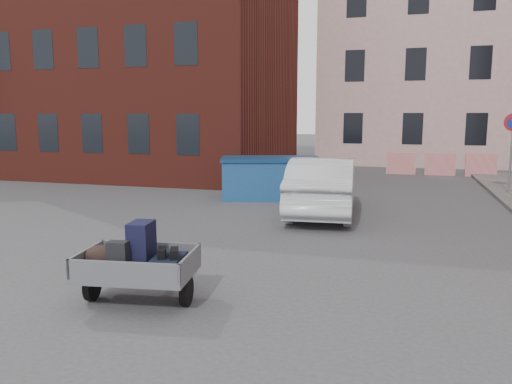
% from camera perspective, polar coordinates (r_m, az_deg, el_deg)
% --- Properties ---
extents(ground, '(120.00, 120.00, 0.00)m').
position_cam_1_polar(ground, '(9.54, 0.54, -7.77)').
color(ground, '#38383A').
rests_on(ground, ground).
extents(building_brick, '(12.00, 10.00, 14.00)m').
position_cam_1_polar(building_brick, '(24.99, -12.01, 18.53)').
color(building_brick, '#591E16').
rests_on(building_brick, ground).
extents(building_pink, '(16.00, 8.00, 14.00)m').
position_cam_1_polar(building_pink, '(31.29, 23.48, 16.01)').
color(building_pink, '#BB9490').
rests_on(building_pink, ground).
extents(far_building, '(6.00, 6.00, 8.00)m').
position_cam_1_polar(far_building, '(38.14, -20.24, 10.25)').
color(far_building, maroon).
rests_on(far_building, ground).
extents(barriers, '(4.70, 0.18, 1.00)m').
position_cam_1_polar(barriers, '(23.97, 20.30, 2.99)').
color(barriers, red).
rests_on(barriers, ground).
extents(trailer, '(1.74, 1.90, 1.20)m').
position_cam_1_polar(trailer, '(7.49, -13.45, -7.85)').
color(trailer, black).
rests_on(trailer, ground).
extents(dumpster, '(3.54, 2.50, 1.34)m').
position_cam_1_polar(dumpster, '(16.36, 1.67, 1.66)').
color(dumpster, '#1C4B87').
rests_on(dumpster, ground).
extents(silver_car, '(2.05, 4.89, 1.57)m').
position_cam_1_polar(silver_car, '(13.81, 7.64, 0.70)').
color(silver_car, silver).
rests_on(silver_car, ground).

